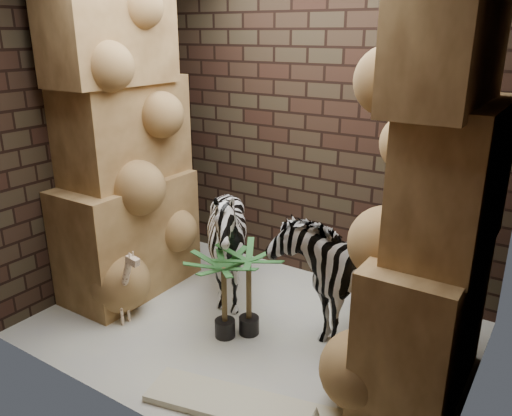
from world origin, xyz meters
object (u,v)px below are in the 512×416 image
Objects in this scene: zebra_left at (227,248)px; giraffe_toy at (115,283)px; palm_front at (249,292)px; zebra_right at (341,253)px; palm_back at (224,297)px; surfboard at (245,407)px.

giraffe_toy is (-0.63, -0.78, -0.19)m from zebra_left.
zebra_left reaches higher than palm_front.
zebra_right is at bearing 18.17° from zebra_left.
giraffe_toy reaches higher than palm_back.
zebra_left is (-1.01, -0.21, -0.12)m from zebra_right.
zebra_right is 1.03m from palm_back.
surfboard is (-0.07, -1.31, -0.65)m from zebra_right.
zebra_right is 1.85× the size of giraffe_toy.
zebra_right is at bearing 43.86° from palm_back.
zebra_left is 1.02m from giraffe_toy.
palm_back is 0.96m from surfboard.
zebra_right reaches higher than palm_front.
zebra_left is 1.55m from surfboard.
palm_front reaches higher than palm_back.
giraffe_toy is at bearing -157.02° from palm_front.
giraffe_toy is 0.95× the size of palm_front.
giraffe_toy is 1.17m from palm_front.
palm_front is 0.99m from surfboard.
giraffe_toy is 1.64m from surfboard.
zebra_left reaches higher than surfboard.
palm_front is 0.21m from palm_back.
zebra_left is at bearing 117.39° from surfboard.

